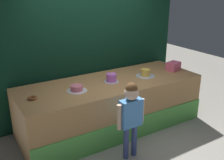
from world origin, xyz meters
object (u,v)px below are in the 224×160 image
(pink_box, at_px, (173,66))
(cake_center, at_px, (111,78))
(cake_right, at_px, (145,73))
(child_figure, at_px, (131,111))
(donut, at_px, (32,98))
(cake_left, at_px, (77,89))

(pink_box, distance_m, cake_center, 1.40)
(cake_center, xyz_separation_m, cake_right, (0.70, -0.07, -0.01))
(child_figure, relative_size, cake_right, 3.39)
(pink_box, xyz_separation_m, cake_center, (-1.40, 0.08, -0.02))
(donut, height_order, cake_center, cake_center)
(child_figure, relative_size, donut, 8.69)
(cake_left, height_order, cake_center, cake_center)
(cake_left, distance_m, cake_center, 0.70)
(pink_box, height_order, cake_left, pink_box)
(pink_box, distance_m, cake_right, 0.70)
(pink_box, relative_size, cake_right, 0.73)
(cake_right, bearing_deg, donut, 179.00)
(child_figure, xyz_separation_m, cake_center, (0.24, 0.94, 0.17))
(cake_left, bearing_deg, child_figure, -61.81)
(cake_left, distance_m, cake_right, 1.40)
(child_figure, distance_m, pink_box, 1.85)
(child_figure, relative_size, pink_box, 4.66)
(cake_right, bearing_deg, cake_center, 174.09)
(donut, height_order, cake_right, cake_right)
(pink_box, bearing_deg, child_figure, -152.28)
(child_figure, bearing_deg, cake_center, 75.75)
(donut, bearing_deg, child_figure, -37.84)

